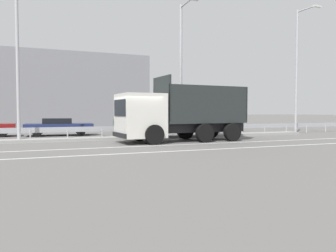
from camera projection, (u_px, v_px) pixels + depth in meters
The scene contains 14 objects.
ground_plane at pixel (135, 144), 17.54m from camera, with size 320.00×320.00×0.00m, color #605E5B.
lane_strip_0 at pixel (197, 144), 17.30m from camera, with size 48.96×0.16×0.01m, color silver.
lane_strip_1 at pixel (222, 149), 15.00m from camera, with size 48.96×0.16×0.01m, color silver.
median_island at pixel (123, 138), 20.12m from camera, with size 26.93×1.10×0.18m, color gray.
median_guardrail at pixel (118, 129), 21.12m from camera, with size 48.96×0.09×0.78m.
dump_truck at pixel (167, 118), 18.47m from camera, with size 7.74×2.94×3.68m.
median_road_sign at pixel (219, 120), 22.61m from camera, with size 0.65×0.16×2.22m.
street_lamp_1 at pixel (17, 48), 17.75m from camera, with size 0.71×2.27×9.39m.
street_lamp_2 at pixel (182, 64), 21.37m from camera, with size 0.71×2.12×8.68m.
street_lamp_3 at pixel (298, 66), 25.07m from camera, with size 0.71×1.98×9.49m.
parked_car_3 at pixel (59, 126), 23.40m from camera, with size 4.74×2.20×1.25m.
parked_car_4 at pixel (139, 123), 26.29m from camera, with size 3.94×1.86×1.53m.
parked_car_5 at pixel (212, 123), 28.13m from camera, with size 4.94×2.02×1.56m.
background_building_0 at pixel (32, 92), 35.39m from camera, with size 23.61×9.60×7.74m, color gray.
Camera 1 is at (-4.87, -16.89, 1.69)m, focal length 35.00 mm.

